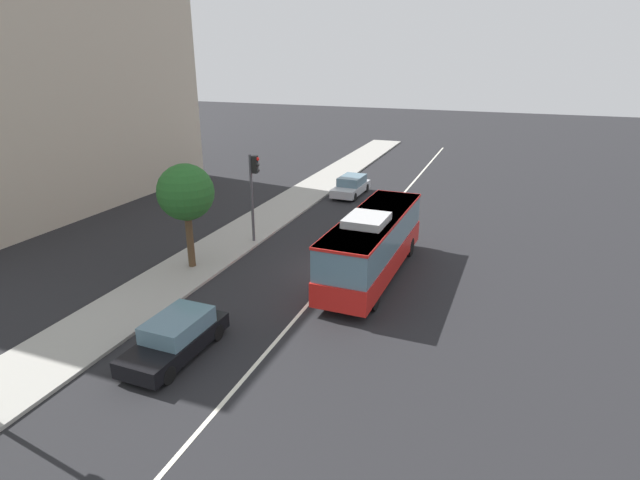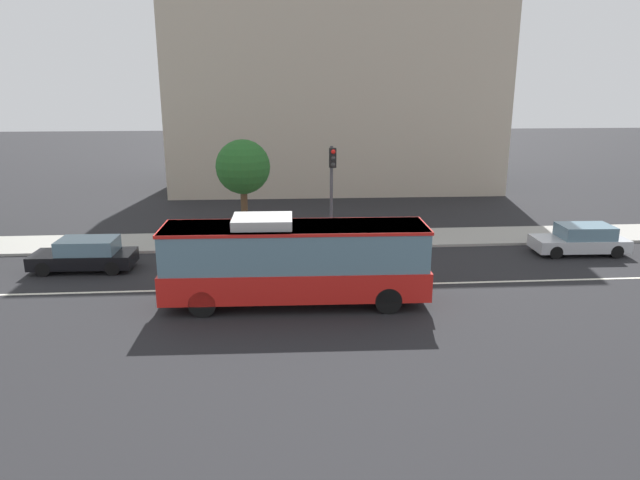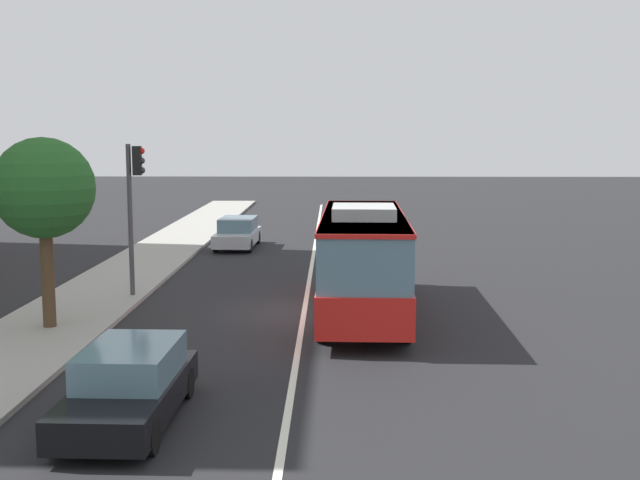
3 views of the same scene
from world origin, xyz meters
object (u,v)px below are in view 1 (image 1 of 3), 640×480
at_px(sedan_silver, 351,186).
at_px(sedan_black, 176,337).
at_px(street_tree_kerbside_centre, 186,193).
at_px(traffic_light_mid_block, 254,184).
at_px(transit_bus, 373,242).

bearing_deg(sedan_silver, sedan_black, 3.64).
xyz_separation_m(sedan_black, street_tree_kerbside_centre, (7.00, 4.07, 3.28)).
xyz_separation_m(sedan_silver, traffic_light_mid_block, (-12.21, 1.95, 2.84)).
bearing_deg(sedan_black, transit_bus, 153.96).
bearing_deg(street_tree_kerbside_centre, sedan_black, -149.84).
relative_size(transit_bus, sedan_black, 2.22).
bearing_deg(transit_bus, sedan_black, 154.11).
xyz_separation_m(traffic_light_mid_block, street_tree_kerbside_centre, (-4.47, 1.37, 0.44)).
xyz_separation_m(sedan_black, traffic_light_mid_block, (11.47, 2.70, 2.84)).
distance_m(sedan_silver, street_tree_kerbside_centre, 17.32).
relative_size(traffic_light_mid_block, street_tree_kerbside_centre, 0.95).
height_order(transit_bus, street_tree_kerbside_centre, street_tree_kerbside_centre).
distance_m(transit_bus, traffic_light_mid_block, 8.03).
distance_m(sedan_silver, traffic_light_mid_block, 12.69).
distance_m(transit_bus, sedan_silver, 15.45).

